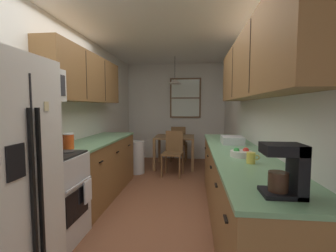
% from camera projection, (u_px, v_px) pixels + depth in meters
% --- Properties ---
extents(ground_plane, '(12.00, 12.00, 0.00)m').
position_uv_depth(ground_plane, '(164.00, 192.00, 3.89)').
color(ground_plane, brown).
extents(wall_left, '(0.10, 9.00, 2.55)m').
position_uv_depth(wall_left, '(83.00, 114.00, 3.93)').
color(wall_left, silver).
rests_on(wall_left, ground).
extents(wall_right, '(0.10, 9.00, 2.55)m').
position_uv_depth(wall_right, '(250.00, 115.00, 3.64)').
color(wall_right, silver).
rests_on(wall_right, ground).
extents(wall_back, '(4.40, 0.10, 2.55)m').
position_uv_depth(wall_back, '(176.00, 112.00, 6.41)').
color(wall_back, silver).
rests_on(wall_back, ground).
extents(ceiling_slab, '(4.40, 9.00, 0.08)m').
position_uv_depth(ceiling_slab, '(163.00, 31.00, 3.68)').
color(ceiling_slab, white).
extents(stove_range, '(0.66, 0.63, 1.10)m').
position_uv_depth(stove_range, '(48.00, 198.00, 2.42)').
color(stove_range, silver).
rests_on(stove_range, ground).
extents(microwave_over_range, '(0.39, 0.59, 0.34)m').
position_uv_depth(microwave_over_range, '(32.00, 84.00, 2.34)').
color(microwave_over_range, white).
extents(counter_left, '(0.64, 2.00, 0.90)m').
position_uv_depth(counter_left, '(99.00, 167.00, 3.72)').
color(counter_left, brown).
rests_on(counter_left, ground).
extents(upper_cabinets_left, '(0.33, 2.08, 0.71)m').
position_uv_depth(upper_cabinets_left, '(86.00, 78.00, 3.58)').
color(upper_cabinets_left, brown).
extents(counter_right, '(0.64, 3.24, 0.90)m').
position_uv_depth(counter_right, '(238.00, 189.00, 2.74)').
color(counter_right, brown).
rests_on(counter_right, ground).
extents(upper_cabinets_right, '(0.33, 2.92, 0.70)m').
position_uv_depth(upper_cabinets_right, '(255.00, 65.00, 2.56)').
color(upper_cabinets_right, brown).
extents(dining_table, '(0.89, 0.83, 0.72)m').
position_uv_depth(dining_table, '(175.00, 141.00, 5.48)').
color(dining_table, brown).
rests_on(dining_table, ground).
extents(dining_chair_near, '(0.45, 0.45, 0.90)m').
position_uv_depth(dining_chair_near, '(173.00, 151.00, 4.87)').
color(dining_chair_near, brown).
rests_on(dining_chair_near, ground).
extents(dining_chair_far, '(0.43, 0.43, 0.90)m').
position_uv_depth(dining_chair_far, '(179.00, 142.00, 6.10)').
color(dining_chair_far, brown).
rests_on(dining_chair_far, ground).
extents(pendant_light, '(0.32, 0.32, 0.62)m').
position_uv_depth(pendant_light, '(175.00, 82.00, 5.37)').
color(pendant_light, black).
extents(back_window, '(0.82, 0.05, 1.05)m').
position_uv_depth(back_window, '(185.00, 98.00, 6.29)').
color(back_window, brown).
extents(trash_bin, '(0.31, 0.31, 0.68)m').
position_uv_depth(trash_bin, '(137.00, 157.00, 4.98)').
color(trash_bin, silver).
rests_on(trash_bin, ground).
extents(storage_canister, '(0.13, 0.13, 0.19)m').
position_uv_depth(storage_canister, '(68.00, 141.00, 2.81)').
color(storage_canister, '#D84C19').
rests_on(storage_canister, counter_left).
extents(dish_towel, '(0.02, 0.16, 0.24)m').
position_uv_depth(dish_towel, '(88.00, 191.00, 2.53)').
color(dish_towel, white).
extents(coffee_maker, '(0.22, 0.18, 0.29)m').
position_uv_depth(coffee_maker, '(288.00, 169.00, 1.32)').
color(coffee_maker, black).
rests_on(coffee_maker, counter_right).
extents(mug_by_coffeemaker, '(0.11, 0.08, 0.10)m').
position_uv_depth(mug_by_coffeemaker, '(251.00, 158.00, 2.09)').
color(mug_by_coffeemaker, '#E5CC4C').
rests_on(mug_by_coffeemaker, counter_right).
extents(fruit_bowl, '(0.21, 0.21, 0.09)m').
position_uv_depth(fruit_bowl, '(241.00, 153.00, 2.37)').
color(fruit_bowl, silver).
rests_on(fruit_bowl, counter_right).
extents(dish_rack, '(0.28, 0.34, 0.10)m').
position_uv_depth(dish_rack, '(232.00, 140.00, 3.22)').
color(dish_rack, silver).
rests_on(dish_rack, counter_right).
extents(table_serving_bowl, '(0.22, 0.22, 0.06)m').
position_uv_depth(table_serving_bowl, '(176.00, 135.00, 5.46)').
color(table_serving_bowl, silver).
rests_on(table_serving_bowl, dining_table).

